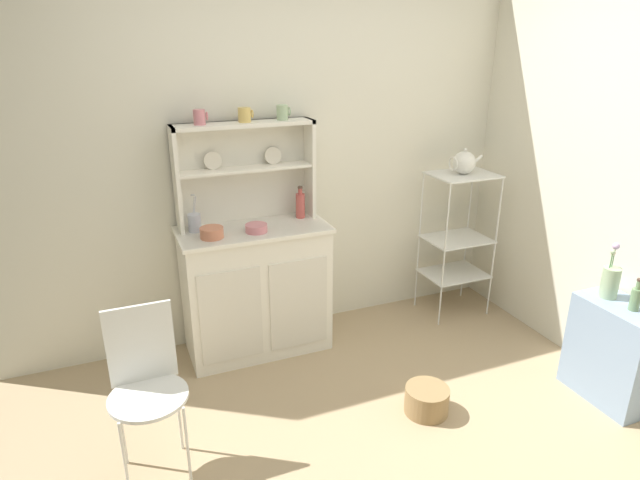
% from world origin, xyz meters
% --- Properties ---
extents(ground_plane, '(3.84, 3.84, 0.00)m').
position_xyz_m(ground_plane, '(0.00, 0.00, 0.00)').
color(ground_plane, tan).
rests_on(ground_plane, ground).
extents(wall_back, '(3.84, 0.05, 2.50)m').
position_xyz_m(wall_back, '(0.00, 1.62, 1.25)').
color(wall_back, silver).
rests_on(wall_back, ground).
extents(hutch_cabinet, '(0.94, 0.45, 0.86)m').
position_xyz_m(hutch_cabinet, '(-0.30, 1.37, 0.44)').
color(hutch_cabinet, white).
rests_on(hutch_cabinet, ground).
extents(hutch_shelf_unit, '(0.88, 0.18, 0.64)m').
position_xyz_m(hutch_shelf_unit, '(-0.30, 1.53, 1.23)').
color(hutch_shelf_unit, silver).
rests_on(hutch_shelf_unit, hutch_cabinet).
extents(bakers_rack, '(0.45, 0.35, 1.07)m').
position_xyz_m(bakers_rack, '(1.22, 1.33, 0.66)').
color(bakers_rack, silver).
rests_on(bakers_rack, ground).
extents(side_shelf_blue, '(0.28, 0.48, 0.59)m').
position_xyz_m(side_shelf_blue, '(1.44, 0.08, 0.30)').
color(side_shelf_blue, '#849EBC').
rests_on(side_shelf_blue, ground).
extents(wire_chair, '(0.36, 0.36, 0.85)m').
position_xyz_m(wire_chair, '(-1.07, 0.50, 0.52)').
color(wire_chair, white).
rests_on(wire_chair, ground).
extents(floor_basket, '(0.25, 0.25, 0.15)m').
position_xyz_m(floor_basket, '(0.38, 0.36, 0.08)').
color(floor_basket, '#93754C').
rests_on(floor_basket, ground).
extents(cup_rose_0, '(0.08, 0.07, 0.09)m').
position_xyz_m(cup_rose_0, '(-0.56, 1.49, 1.54)').
color(cup_rose_0, '#D17A84').
rests_on(cup_rose_0, hutch_shelf_unit).
extents(cup_gold_1, '(0.09, 0.08, 0.09)m').
position_xyz_m(cup_gold_1, '(-0.29, 1.49, 1.54)').
color(cup_gold_1, '#DBB760').
rests_on(cup_gold_1, hutch_shelf_unit).
extents(cup_sage_2, '(0.08, 0.07, 0.09)m').
position_xyz_m(cup_sage_2, '(-0.05, 1.49, 1.54)').
color(cup_sage_2, '#9EB78E').
rests_on(cup_sage_2, hutch_shelf_unit).
extents(bowl_mixing_large, '(0.14, 0.14, 0.06)m').
position_xyz_m(bowl_mixing_large, '(-0.58, 1.29, 0.89)').
color(bowl_mixing_large, '#C67556').
rests_on(bowl_mixing_large, hutch_cabinet).
extents(bowl_floral_medium, '(0.13, 0.13, 0.05)m').
position_xyz_m(bowl_floral_medium, '(-0.30, 1.29, 0.88)').
color(bowl_floral_medium, '#D17A84').
rests_on(bowl_floral_medium, hutch_cabinet).
extents(jam_bottle, '(0.06, 0.06, 0.21)m').
position_xyz_m(jam_bottle, '(0.04, 1.45, 0.95)').
color(jam_bottle, '#B74C47').
rests_on(jam_bottle, hutch_cabinet).
extents(utensil_jar, '(0.08, 0.08, 0.23)m').
position_xyz_m(utensil_jar, '(-0.65, 1.45, 0.92)').
color(utensil_jar, '#B2B7C6').
rests_on(utensil_jar, hutch_cabinet).
extents(porcelain_teapot, '(0.25, 0.16, 0.18)m').
position_xyz_m(porcelain_teapot, '(1.22, 1.33, 1.15)').
color(porcelain_teapot, white).
rests_on(porcelain_teapot, bakers_rack).
extents(flower_vase, '(0.10, 0.10, 0.32)m').
position_xyz_m(flower_vase, '(1.44, 0.20, 0.70)').
color(flower_vase, '#9EB78E').
rests_on(flower_vase, side_shelf_blue).
extents(oil_bottle, '(0.05, 0.05, 0.18)m').
position_xyz_m(oil_bottle, '(1.44, 0.03, 0.66)').
color(oil_bottle, '#6B8C60').
rests_on(oil_bottle, side_shelf_blue).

